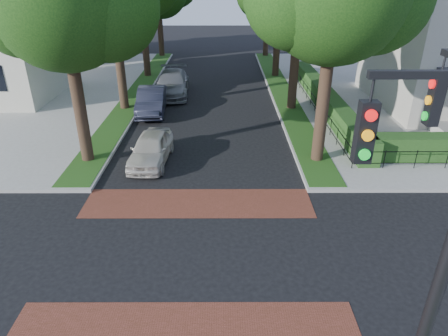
{
  "coord_description": "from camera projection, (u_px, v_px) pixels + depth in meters",
  "views": [
    {
      "loc": [
        0.99,
        -10.38,
        8.31
      ],
      "look_at": [
        1.03,
        3.11,
        1.6
      ],
      "focal_mm": 32.0,
      "sensor_mm": 36.0,
      "label": 1
    }
  ],
  "objects": [
    {
      "name": "parked_car_middle",
      "position": [
        152.0,
        101.0,
        25.57
      ],
      "size": [
        2.01,
        4.93,
        1.59
      ],
      "primitive_type": "imported",
      "rotation": [
        0.0,
        0.0,
        0.07
      ],
      "color": "#212331",
      "rests_on": "ground"
    },
    {
      "name": "crosswalk_far",
      "position": [
        198.0,
        203.0,
        15.86
      ],
      "size": [
        9.0,
        2.2,
        0.01
      ],
      "primitive_type": "cube",
      "color": "brown",
      "rests_on": "ground"
    },
    {
      "name": "fence_main_road",
      "position": [
        313.0,
        101.0,
        26.18
      ],
      "size": [
        0.06,
        18.0,
        0.9
      ],
      "primitive_type": null,
      "color": "black",
      "rests_on": "sidewalk_ne"
    },
    {
      "name": "grass_strip_nw",
      "position": [
        138.0,
        91.0,
        30.02
      ],
      "size": [
        1.6,
        29.8,
        0.02
      ],
      "primitive_type": "cube",
      "color": "#284814",
      "rests_on": "sidewalk_nw"
    },
    {
      "name": "traffic_signal",
      "position": [
        446.0,
        200.0,
        6.96
      ],
      "size": [
        2.17,
        2.0,
        8.0
      ],
      "color": "black",
      "rests_on": "sidewalk_se"
    },
    {
      "name": "hedge_main_road",
      "position": [
        325.0,
        99.0,
        26.11
      ],
      "size": [
        1.0,
        18.0,
        1.2
      ],
      "primitive_type": "cube",
      "color": "#1F4217",
      "rests_on": "sidewalk_ne"
    },
    {
      "name": "grass_strip_ne",
      "position": [
        281.0,
        91.0,
        30.04
      ],
      "size": [
        1.6,
        29.8,
        0.02
      ],
      "primitive_type": "cube",
      "color": "#284814",
      "rests_on": "sidewalk_ne"
    },
    {
      "name": "parked_car_rear",
      "position": [
        172.0,
        83.0,
        29.27
      ],
      "size": [
        2.64,
        5.95,
        1.7
      ],
      "primitive_type": "imported",
      "rotation": [
        0.0,
        0.0,
        0.05
      ],
      "color": "slate",
      "rests_on": "ground"
    },
    {
      "name": "ground",
      "position": [
        193.0,
        254.0,
        13.0
      ],
      "size": [
        120.0,
        120.0,
        0.0
      ],
      "primitive_type": "plane",
      "color": "black",
      "rests_on": "ground"
    },
    {
      "name": "parked_car_front",
      "position": [
        151.0,
        148.0,
        18.94
      ],
      "size": [
        1.91,
        4.25,
        1.42
      ],
      "primitive_type": "imported",
      "rotation": [
        0.0,
        0.0,
        -0.06
      ],
      "color": "beige",
      "rests_on": "ground"
    },
    {
      "name": "crosswalk_near",
      "position": [
        184.0,
        335.0,
        10.13
      ],
      "size": [
        9.0,
        2.2,
        0.01
      ],
      "primitive_type": "cube",
      "color": "brown",
      "rests_on": "ground"
    },
    {
      "name": "house_left_far",
      "position": [
        56.0,
        7.0,
        39.37
      ],
      "size": [
        10.0,
        9.0,
        10.14
      ],
      "color": "beige",
      "rests_on": "sidewalk_nw"
    }
  ]
}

